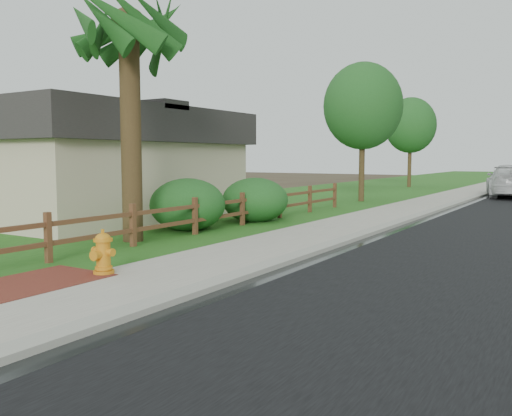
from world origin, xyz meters
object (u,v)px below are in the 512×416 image
Objects in this scene: palm_tree at (129,25)px; white_suv at (512,181)px; ranch_fence at (220,211)px; fire_hydrant at (103,253)px.

palm_tree is 1.08× the size of white_suv.
ranch_fence reaches higher than fire_hydrant.
white_suv is at bearing 74.02° from ranch_fence.
ranch_fence is 5.74m from palm_tree.
fire_hydrant is at bearing -73.15° from ranch_fence.
ranch_fence is at bearing 106.85° from fire_hydrant.
white_suv is (6.30, 22.45, -4.61)m from palm_tree.
palm_tree is at bearing 63.64° from white_suv.
fire_hydrant is 26.09m from white_suv.
white_suv reaches higher than fire_hydrant.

